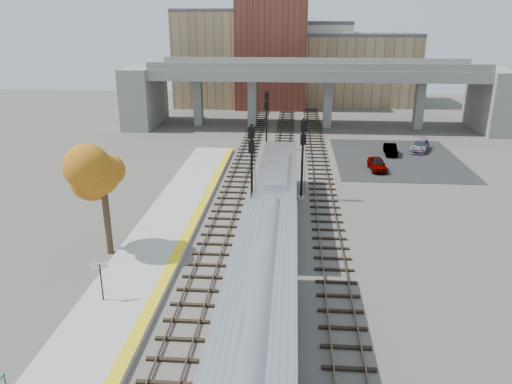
% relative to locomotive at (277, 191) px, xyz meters
% --- Properties ---
extents(ground, '(160.00, 160.00, 0.00)m').
position_rel_locomotive_xyz_m(ground, '(-1.00, -9.28, -2.28)').
color(ground, '#47423D').
rests_on(ground, ground).
extents(platform, '(4.50, 60.00, 0.35)m').
position_rel_locomotive_xyz_m(platform, '(-8.25, -9.28, -2.10)').
color(platform, '#9E9E99').
rests_on(platform, ground).
extents(yellow_strip, '(0.70, 60.00, 0.01)m').
position_rel_locomotive_xyz_m(yellow_strip, '(-6.35, -9.28, -1.92)').
color(yellow_strip, yellow).
rests_on(yellow_strip, platform).
extents(tracks, '(10.70, 95.00, 0.25)m').
position_rel_locomotive_xyz_m(tracks, '(-0.07, 3.22, -2.20)').
color(tracks, black).
rests_on(tracks, ground).
extents(overpass, '(54.00, 12.00, 9.50)m').
position_rel_locomotive_xyz_m(overpass, '(3.92, 35.72, 3.53)').
color(overpass, slate).
rests_on(overpass, ground).
extents(buildings_far, '(43.00, 21.00, 20.60)m').
position_rel_locomotive_xyz_m(buildings_far, '(0.26, 57.29, 5.60)').
color(buildings_far, tan).
rests_on(buildings_far, ground).
extents(parking_lot, '(14.00, 18.00, 0.04)m').
position_rel_locomotive_xyz_m(parking_lot, '(13.00, 18.72, -2.26)').
color(parking_lot, black).
rests_on(parking_lot, ground).
extents(locomotive, '(3.02, 19.05, 4.10)m').
position_rel_locomotive_xyz_m(locomotive, '(0.00, 0.00, 0.00)').
color(locomotive, '#A8AAB2').
rests_on(locomotive, ground).
extents(coach, '(3.03, 25.00, 5.00)m').
position_rel_locomotive_xyz_m(coach, '(-0.00, -22.61, 0.52)').
color(coach, '#A8AAB2').
rests_on(coach, ground).
extents(signal_mast_near, '(0.60, 0.64, 7.36)m').
position_rel_locomotive_xyz_m(signal_mast_near, '(-2.10, 1.02, 1.43)').
color(signal_mast_near, '#9E9E99').
rests_on(signal_mast_near, ground).
extents(signal_mast_mid, '(0.60, 0.64, 7.23)m').
position_rel_locomotive_xyz_m(signal_mast_mid, '(2.00, 4.34, 1.35)').
color(signal_mast_mid, '#9E9E99').
rests_on(signal_mast_mid, ground).
extents(signal_mast_far, '(0.60, 0.64, 7.06)m').
position_rel_locomotive_xyz_m(signal_mast_far, '(-2.10, 21.89, 1.23)').
color(signal_mast_far, '#9E9E99').
rests_on(signal_mast_far, ground).
extents(station_sign, '(0.84, 0.41, 2.27)m').
position_rel_locomotive_xyz_m(station_sign, '(-9.16, -13.69, -0.30)').
color(station_sign, black).
rests_on(station_sign, platform).
extents(tree, '(3.60, 3.60, 7.53)m').
position_rel_locomotive_xyz_m(tree, '(-11.10, -7.24, 3.31)').
color(tree, '#382619').
rests_on(tree, ground).
extents(car_a, '(1.82, 4.03, 1.34)m').
position_rel_locomotive_xyz_m(car_a, '(10.02, 13.88, -1.57)').
color(car_a, '#99999E').
rests_on(car_a, parking_lot).
extents(car_b, '(1.50, 3.80, 1.23)m').
position_rel_locomotive_xyz_m(car_b, '(12.52, 20.36, -1.62)').
color(car_b, '#99999E').
rests_on(car_b, parking_lot).
extents(car_c, '(3.39, 4.90, 1.32)m').
position_rel_locomotive_xyz_m(car_c, '(16.33, 22.34, -1.58)').
color(car_c, '#99999E').
rests_on(car_c, parking_lot).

